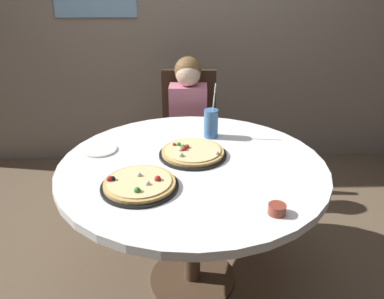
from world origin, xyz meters
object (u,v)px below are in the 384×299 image
at_px(diner_child, 188,144).
at_px(plate_small, 99,150).
at_px(pizza_cheese, 193,153).
at_px(dining_table, 192,179).
at_px(chair_wooden, 189,128).
at_px(pizza_veggie, 139,184).
at_px(sauce_bowl, 277,209).
at_px(soda_cup, 211,123).

xyz_separation_m(diner_child, plate_small, (-0.48, -0.65, 0.27)).
distance_m(diner_child, pizza_cheese, 0.78).
relative_size(dining_table, pizza_cheese, 3.80).
height_order(chair_wooden, pizza_cheese, chair_wooden).
height_order(chair_wooden, pizza_veggie, chair_wooden).
bearing_deg(chair_wooden, dining_table, -90.28).
height_order(diner_child, plate_small, diner_child).
xyz_separation_m(diner_child, sauce_bowl, (0.32, -1.25, 0.29)).
height_order(dining_table, diner_child, diner_child).
height_order(pizza_veggie, pizza_cheese, pizza_veggie).
bearing_deg(sauce_bowl, pizza_cheese, 120.68).
bearing_deg(plate_small, soda_cup, 15.46).
height_order(sauce_bowl, plate_small, sauce_bowl).
bearing_deg(sauce_bowl, chair_wooden, 102.19).
relative_size(diner_child, soda_cup, 3.51).
height_order(diner_child, pizza_cheese, diner_child).
xyz_separation_m(diner_child, pizza_cheese, (0.01, -0.72, 0.28)).
distance_m(pizza_cheese, soda_cup, 0.27).
bearing_deg(pizza_veggie, sauce_bowl, -21.16).
relative_size(dining_table, plate_small, 7.27).
bearing_deg(chair_wooden, diner_child, -92.75).
bearing_deg(soda_cup, plate_small, -164.54).
height_order(diner_child, sauce_bowl, diner_child).
xyz_separation_m(pizza_cheese, soda_cup, (0.11, 0.24, 0.06)).
relative_size(chair_wooden, sauce_bowl, 13.57).
relative_size(pizza_cheese, soda_cup, 1.12).
bearing_deg(plate_small, dining_table, -18.11).
distance_m(diner_child, soda_cup, 0.61).
distance_m(diner_child, plate_small, 0.85).
distance_m(chair_wooden, sauce_bowl, 1.48).
height_order(pizza_veggie, sauce_bowl, pizza_veggie).
distance_m(pizza_veggie, pizza_cheese, 0.39).
relative_size(chair_wooden, pizza_cheese, 2.76).
bearing_deg(dining_table, pizza_veggie, -136.66).
distance_m(chair_wooden, plate_small, 0.99).
relative_size(diner_child, plate_small, 6.01).
height_order(pizza_cheese, plate_small, pizza_cheese).
height_order(chair_wooden, diner_child, diner_child).
bearing_deg(diner_child, pizza_veggie, -102.70).
bearing_deg(chair_wooden, plate_small, -120.23).
bearing_deg(pizza_cheese, dining_table, -92.80).
bearing_deg(dining_table, pizza_cheese, 87.20).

